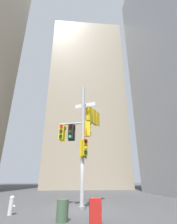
{
  "coord_description": "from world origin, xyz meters",
  "views": [
    {
      "loc": [
        -0.53,
        -10.86,
        1.65
      ],
      "look_at": [
        0.37,
        -0.21,
        5.95
      ],
      "focal_mm": 26.59,
      "sensor_mm": 36.0,
      "label": 1
    }
  ],
  "objects_px": {
    "signal_pole_assembly": "(83,131)",
    "newspaper_box": "(95,212)",
    "trash_bin": "(62,210)",
    "fire_hydrant": "(11,205)"
  },
  "relations": [
    {
      "from": "signal_pole_assembly",
      "to": "newspaper_box",
      "type": "relative_size",
      "value": 8.46
    },
    {
      "from": "signal_pole_assembly",
      "to": "fire_hydrant",
      "type": "relative_size",
      "value": 9.3
    },
    {
      "from": "signal_pole_assembly",
      "to": "fire_hydrant",
      "type": "distance_m",
      "value": 5.85
    },
    {
      "from": "fire_hydrant",
      "to": "trash_bin",
      "type": "bearing_deg",
      "value": -31.5
    },
    {
      "from": "trash_bin",
      "to": "signal_pole_assembly",
      "type": "bearing_deg",
      "value": 72.78
    },
    {
      "from": "signal_pole_assembly",
      "to": "newspaper_box",
      "type": "distance_m",
      "value": 5.87
    },
    {
      "from": "fire_hydrant",
      "to": "newspaper_box",
      "type": "bearing_deg",
      "value": -31.4
    },
    {
      "from": "newspaper_box",
      "to": "trash_bin",
      "type": "height_order",
      "value": "newspaper_box"
    },
    {
      "from": "fire_hydrant",
      "to": "signal_pole_assembly",
      "type": "bearing_deg",
      "value": 24.44
    },
    {
      "from": "signal_pole_assembly",
      "to": "trash_bin",
      "type": "distance_m",
      "value": 5.5
    }
  ]
}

